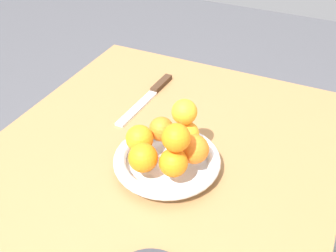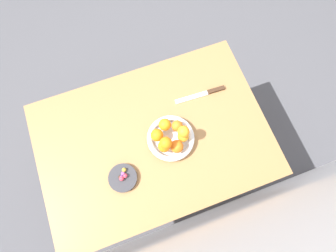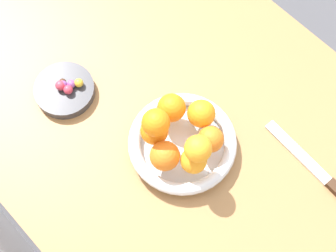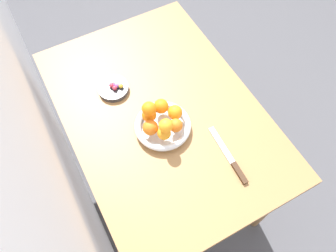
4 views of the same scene
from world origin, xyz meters
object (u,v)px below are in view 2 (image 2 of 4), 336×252
object	(u,v)px
dining_table	(154,143)
candy_ball_4	(125,176)
orange_4	(177,126)
candy_ball_0	(124,170)
candy_ball_3	(122,179)
candy_ball_1	(121,177)
candy_ball_2	(120,177)
knife	(204,93)
orange_5	(165,125)
orange_3	(183,136)
candy_dish	(123,178)
candy_ball_5	(123,173)
fruit_bowl	(171,138)
orange_2	(177,146)
orange_6	(183,132)
orange_0	(157,135)
orange_7	(166,143)
orange_1	(164,146)

from	to	relation	value
dining_table	candy_ball_4	xyz separation A→B (m)	(0.17, 0.13, 0.12)
orange_4	candy_ball_0	distance (m)	0.31
candy_ball_3	candy_ball_1	bearing A→B (deg)	-100.70
candy_ball_2	knife	xyz separation A→B (m)	(-0.52, -0.25, -0.02)
orange_5	candy_ball_0	size ratio (longest dim) A/B	3.00
orange_3	orange_5	xyz separation A→B (m)	(0.06, -0.08, 0.00)
candy_dish	candy_ball_0	xyz separation A→B (m)	(-0.02, -0.03, 0.02)
orange_4	candy_ball_3	xyz separation A→B (m)	(0.31, 0.13, -0.03)
orange_3	candy_ball_5	distance (m)	0.32
candy_dish	candy_ball_0	distance (m)	0.04
candy_dish	orange_3	distance (m)	0.33
fruit_bowl	orange_2	size ratio (longest dim) A/B	3.74
candy_ball_0	dining_table	bearing A→B (deg)	-149.55
orange_6	candy_ball_2	size ratio (longest dim) A/B	3.50
orange_5	candy_ball_4	size ratio (longest dim) A/B	2.86
orange_0	candy_ball_5	world-z (taller)	orange_0
fruit_bowl	candy_ball_4	world-z (taller)	candy_ball_4
orange_4	orange_5	world-z (taller)	orange_5
orange_2	knife	bearing A→B (deg)	-136.86
candy_ball_3	candy_ball_4	world-z (taller)	candy_ball_3
fruit_bowl	orange_6	world-z (taller)	orange_6
candy_dish	candy_ball_4	bearing A→B (deg)	-172.04
candy_ball_1	orange_7	bearing A→B (deg)	-166.00
orange_1	candy_ball_3	size ratio (longest dim) A/B	2.62
knife	orange_1	bearing A→B (deg)	34.61
dining_table	orange_1	size ratio (longest dim) A/B	19.43
orange_0	candy_ball_5	distance (m)	0.23
candy_dish	orange_2	xyz separation A→B (m)	(-0.27, -0.04, 0.06)
orange_7	candy_ball_4	bearing A→B (deg)	15.10
orange_5	orange_6	bearing A→B (deg)	129.81
orange_1	knife	distance (m)	0.35
orange_2	orange_4	xyz separation A→B (m)	(-0.04, -0.09, -0.00)
candy_dish	orange_5	bearing A→B (deg)	-149.14
fruit_bowl	orange_4	xyz separation A→B (m)	(-0.04, -0.03, 0.04)
candy_ball_2	knife	bearing A→B (deg)	-153.87
orange_0	knife	distance (m)	0.34
dining_table	candy_ball_1	distance (m)	0.26
dining_table	candy_ball_0	size ratio (longest dim) A/B	57.16
candy_ball_0	orange_2	bearing A→B (deg)	-177.55
orange_5	candy_ball_3	size ratio (longest dim) A/B	2.67
orange_3	candy_ball_4	size ratio (longest dim) A/B	2.61
candy_ball_1	knife	bearing A→B (deg)	-153.28
orange_0	orange_6	xyz separation A→B (m)	(-0.11, 0.04, 0.05)
orange_0	orange_5	world-z (taller)	same
candy_ball_2	candy_ball_4	xyz separation A→B (m)	(-0.02, 0.00, 0.00)
orange_4	orange_6	world-z (taller)	orange_6
fruit_bowl	orange_7	xyz separation A→B (m)	(0.04, 0.04, 0.10)
candy_dish	orange_4	xyz separation A→B (m)	(-0.31, -0.13, 0.06)
orange_0	candy_ball_4	size ratio (longest dim) A/B	2.91
orange_2	candy_dish	bearing A→B (deg)	8.31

